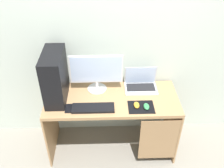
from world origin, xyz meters
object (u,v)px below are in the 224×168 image
object	(u,v)px
laptop	(141,84)
mouse_right	(146,106)
monitor	(96,72)
keyboard	(93,108)
cell_phone	(69,108)
pc_tower	(55,77)
mouse_left	(137,105)

from	to	relation	value
laptop	mouse_right	distance (m)	0.35
monitor	keyboard	xyz separation A→B (m)	(-0.03, -0.32, -0.21)
cell_phone	laptop	bearing A→B (deg)	24.05
pc_tower	mouse_left	bearing A→B (deg)	-12.61
laptop	cell_phone	xyz separation A→B (m)	(-0.76, -0.34, -0.04)
pc_tower	laptop	size ratio (longest dim) A/B	1.48
mouse_right	pc_tower	bearing A→B (deg)	167.16
mouse_left	cell_phone	xyz separation A→B (m)	(-0.67, -0.01, -0.02)
mouse_right	laptop	bearing A→B (deg)	92.41
cell_phone	mouse_left	bearing A→B (deg)	0.94
monitor	mouse_right	bearing A→B (deg)	-33.34
laptop	keyboard	world-z (taller)	laptop
pc_tower	mouse_right	distance (m)	0.96
pc_tower	laptop	world-z (taller)	pc_tower
laptop	cell_phone	size ratio (longest dim) A/B	2.69
keyboard	mouse_left	bearing A→B (deg)	2.64
mouse_left	mouse_right	world-z (taller)	same
pc_tower	monitor	distance (m)	0.43
mouse_left	cell_phone	world-z (taller)	mouse_left
monitor	mouse_right	xyz separation A→B (m)	(0.50, -0.33, -0.20)
monitor	mouse_left	xyz separation A→B (m)	(0.40, -0.30, -0.20)
mouse_right	cell_phone	bearing A→B (deg)	178.96
pc_tower	laptop	distance (m)	0.92
monitor	keyboard	distance (m)	0.39
pc_tower	mouse_right	xyz separation A→B (m)	(0.90, -0.21, -0.24)
mouse_right	mouse_left	bearing A→B (deg)	165.26
pc_tower	monitor	xyz separation A→B (m)	(0.41, 0.12, -0.03)
monitor	mouse_left	distance (m)	0.54
monitor	cell_phone	xyz separation A→B (m)	(-0.27, -0.31, -0.22)
keyboard	mouse_right	world-z (taller)	mouse_right
mouse_left	mouse_right	xyz separation A→B (m)	(0.09, -0.02, 0.00)
mouse_right	cell_phone	world-z (taller)	mouse_right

